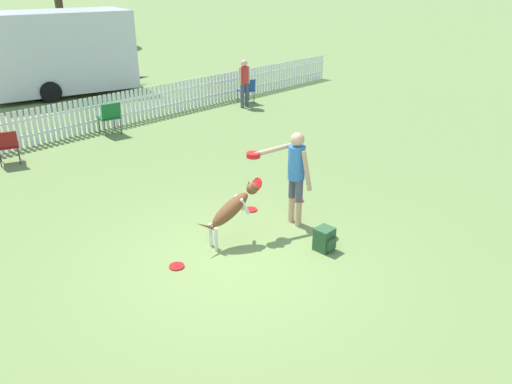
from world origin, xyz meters
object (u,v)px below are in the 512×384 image
at_px(equipment_trailer, 57,51).
at_px(folding_chair_green_right, 110,115).
at_px(leaping_dog, 233,208).
at_px(frisbee_near_dog, 251,210).
at_px(frisbee_near_handler, 177,266).
at_px(frisbee_midfield, 298,200).
at_px(folding_chair_blue_left, 247,89).
at_px(spectator_standing, 244,79).
at_px(handler_person, 294,168).
at_px(backpack_on_grass, 325,239).
at_px(folding_chair_center, 7,144).

bearing_deg(equipment_trailer, folding_chair_green_right, -90.11).
xyz_separation_m(leaping_dog, equipment_trailer, (3.02, 12.01, 0.83)).
relative_size(frisbee_near_dog, equipment_trailer, 0.04).
bearing_deg(equipment_trailer, frisbee_near_handler, -95.37).
relative_size(frisbee_midfield, folding_chair_blue_left, 0.28).
bearing_deg(equipment_trailer, frisbee_midfield, -81.76).
bearing_deg(equipment_trailer, spectator_standing, -49.02).
relative_size(frisbee_near_dog, folding_chair_blue_left, 0.28).
bearing_deg(frisbee_near_handler, equipment_trailer, 71.02).
bearing_deg(leaping_dog, handler_person, 90.48).
height_order(backpack_on_grass, folding_chair_green_right, folding_chair_green_right).
bearing_deg(folding_chair_blue_left, folding_chair_green_right, 17.92).
height_order(frisbee_near_handler, frisbee_midfield, same).
height_order(frisbee_midfield, folding_chair_center, folding_chair_center).
distance_m(leaping_dog, folding_chair_center, 6.21).
distance_m(folding_chair_center, folding_chair_green_right, 2.79).
xyz_separation_m(backpack_on_grass, spectator_standing, (5.31, 7.19, 0.70)).
xyz_separation_m(spectator_standing, equipment_trailer, (-3.11, 6.01, 0.56)).
relative_size(frisbee_midfield, folding_chair_center, 0.28).
relative_size(frisbee_midfield, spectator_standing, 0.15).
xyz_separation_m(frisbee_near_dog, folding_chair_center, (-2.11, 5.50, 0.46)).
height_order(handler_person, folding_chair_center, handler_person).
xyz_separation_m(folding_chair_center, spectator_standing, (7.23, -0.11, 0.41)).
bearing_deg(frisbee_near_handler, backpack_on_grass, -32.89).
bearing_deg(folding_chair_center, frisbee_near_handler, 110.16).
bearing_deg(spectator_standing, folding_chair_green_right, -1.04).
bearing_deg(backpack_on_grass, frisbee_near_handler, 147.11).
bearing_deg(handler_person, folding_chair_center, 32.50).
bearing_deg(leaping_dog, folding_chair_green_right, 178.67).
distance_m(frisbee_near_dog, folding_chair_green_right, 5.91).
height_order(backpack_on_grass, folding_chair_center, folding_chair_center).
relative_size(folding_chair_green_right, spectator_standing, 0.58).
bearing_deg(equipment_trailer, frisbee_near_dog, -86.39).
bearing_deg(folding_chair_green_right, folding_chair_center, 16.30).
bearing_deg(spectator_standing, backpack_on_grass, 58.41).
xyz_separation_m(folding_chair_blue_left, spectator_standing, (-0.42, -0.32, 0.41)).
bearing_deg(spectator_standing, leaping_dog, 49.28).
distance_m(backpack_on_grass, spectator_standing, 8.96).
height_order(handler_person, frisbee_near_handler, handler_person).
relative_size(handler_person, frisbee_midfield, 7.24).
height_order(leaping_dog, folding_chair_green_right, leaping_dog).
bearing_deg(folding_chair_blue_left, frisbee_near_dog, 65.46).
xyz_separation_m(frisbee_near_dog, folding_chair_green_right, (0.66, 5.85, 0.51)).
xyz_separation_m(handler_person, leaping_dog, (-1.14, 0.26, -0.40)).
relative_size(frisbee_near_handler, folding_chair_center, 0.28).
bearing_deg(folding_chair_blue_left, spectator_standing, 56.76).
height_order(frisbee_near_handler, frisbee_near_dog, same).
distance_m(frisbee_midfield, folding_chair_center, 6.59).
bearing_deg(leaping_dog, frisbee_near_handler, -80.02).
relative_size(frisbee_midfield, equipment_trailer, 0.04).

